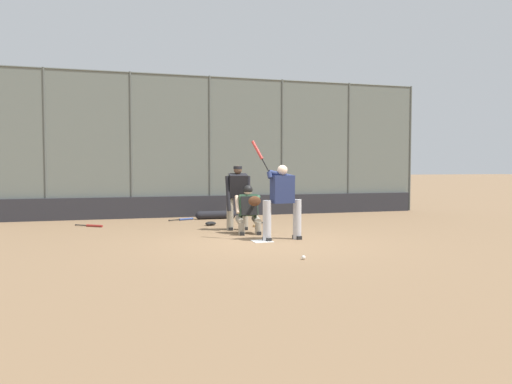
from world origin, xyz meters
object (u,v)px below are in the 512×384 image
object	(u,v)px
fielding_glove_on_dirt	(210,224)
batter_at_plate	(282,199)
spare_bat_near_backstop	(92,226)
umpire_home	(238,196)
baseball_loose	(304,257)
catcher_behind_plate	(249,209)
spare_bat_third_base_side	(184,219)
spare_bat_by_padding	(258,219)
equipment_bag_dugout_side	(216,215)
spare_bat_first_base_side	(257,225)

from	to	relation	value
fielding_glove_on_dirt	batter_at_plate	bearing A→B (deg)	107.65
batter_at_plate	spare_bat_near_backstop	distance (m)	5.74
umpire_home	fielding_glove_on_dirt	size ratio (longest dim) A/B	5.44
fielding_glove_on_dirt	baseball_loose	bearing A→B (deg)	96.23
catcher_behind_plate	spare_bat_third_base_side	distance (m)	3.78
spare_bat_by_padding	equipment_bag_dugout_side	distance (m)	1.44
fielding_glove_on_dirt	spare_bat_near_backstop	bearing A→B (deg)	-10.68
catcher_behind_plate	spare_bat_third_base_side	size ratio (longest dim) A/B	1.49
fielding_glove_on_dirt	baseball_loose	world-z (taller)	fielding_glove_on_dirt
spare_bat_first_base_side	baseball_loose	distance (m)	5.13
umpire_home	spare_bat_by_padding	world-z (taller)	umpire_home
catcher_behind_plate	baseball_loose	world-z (taller)	catcher_behind_plate
umpire_home	spare_bat_first_base_side	world-z (taller)	umpire_home
fielding_glove_on_dirt	baseball_loose	xyz separation A→B (m)	(-0.61, 5.55, -0.02)
batter_at_plate	umpire_home	bearing A→B (deg)	-82.02
equipment_bag_dugout_side	umpire_home	bearing A→B (deg)	89.66
fielding_glove_on_dirt	equipment_bag_dugout_side	xyz separation A→B (m)	(-0.51, -1.70, 0.07)
umpire_home	fielding_glove_on_dirt	bearing A→B (deg)	-63.73
catcher_behind_plate	baseball_loose	distance (m)	3.61
spare_bat_third_base_side	fielding_glove_on_dirt	xyz separation A→B (m)	(-0.51, 1.58, 0.02)
catcher_behind_plate	spare_bat_third_base_side	world-z (taller)	catcher_behind_plate
umpire_home	spare_bat_by_padding	bearing A→B (deg)	-115.97
spare_bat_third_base_side	spare_bat_by_padding	bearing A→B (deg)	-42.40
spare_bat_by_padding	fielding_glove_on_dirt	world-z (taller)	fielding_glove_on_dirt
spare_bat_near_backstop	fielding_glove_on_dirt	distance (m)	3.25
catcher_behind_plate	spare_bat_near_backstop	xyz separation A→B (m)	(3.76, -2.60, -0.59)
batter_at_plate	catcher_behind_plate	world-z (taller)	batter_at_plate
catcher_behind_plate	baseball_loose	size ratio (longest dim) A/B	16.31
spare_bat_first_base_side	fielding_glove_on_dirt	size ratio (longest dim) A/B	2.58
catcher_behind_plate	spare_bat_first_base_side	xyz separation A→B (m)	(-0.67, -1.53, -0.59)
umpire_home	spare_bat_first_base_side	xyz separation A→B (m)	(-0.74, -0.73, -0.87)
fielding_glove_on_dirt	equipment_bag_dugout_side	distance (m)	1.77
spare_bat_near_backstop	equipment_bag_dugout_side	size ratio (longest dim) A/B	0.58
catcher_behind_plate	spare_bat_by_padding	world-z (taller)	catcher_behind_plate
catcher_behind_plate	spare_bat_near_backstop	distance (m)	4.61
spare_bat_near_backstop	spare_bat_by_padding	bearing A→B (deg)	39.10
catcher_behind_plate	batter_at_plate	bearing A→B (deg)	115.21
spare_bat_by_padding	spare_bat_third_base_side	world-z (taller)	same
spare_bat_near_backstop	spare_bat_by_padding	distance (m)	4.87
fielding_glove_on_dirt	umpire_home	bearing A→B (deg)	112.46
catcher_behind_plate	baseball_loose	xyz separation A→B (m)	(-0.03, 3.56, -0.59)
spare_bat_third_base_side	umpire_home	bearing A→B (deg)	-93.99
spare_bat_first_base_side	umpire_home	bearing A→B (deg)	-13.50
umpire_home	spare_bat_third_base_side	bearing A→B (deg)	-66.26
spare_bat_by_padding	fielding_glove_on_dirt	size ratio (longest dim) A/B	2.62
spare_bat_near_backstop	umpire_home	bearing A→B (deg)	10.16
spare_bat_first_base_side	baseball_loose	bearing A→B (deg)	24.81
batter_at_plate	spare_bat_near_backstop	size ratio (longest dim) A/B	2.99
batter_at_plate	spare_bat_near_backstop	xyz separation A→B (m)	(4.21, -3.80, -0.89)
umpire_home	spare_bat_near_backstop	xyz separation A→B (m)	(3.69, -1.80, -0.87)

